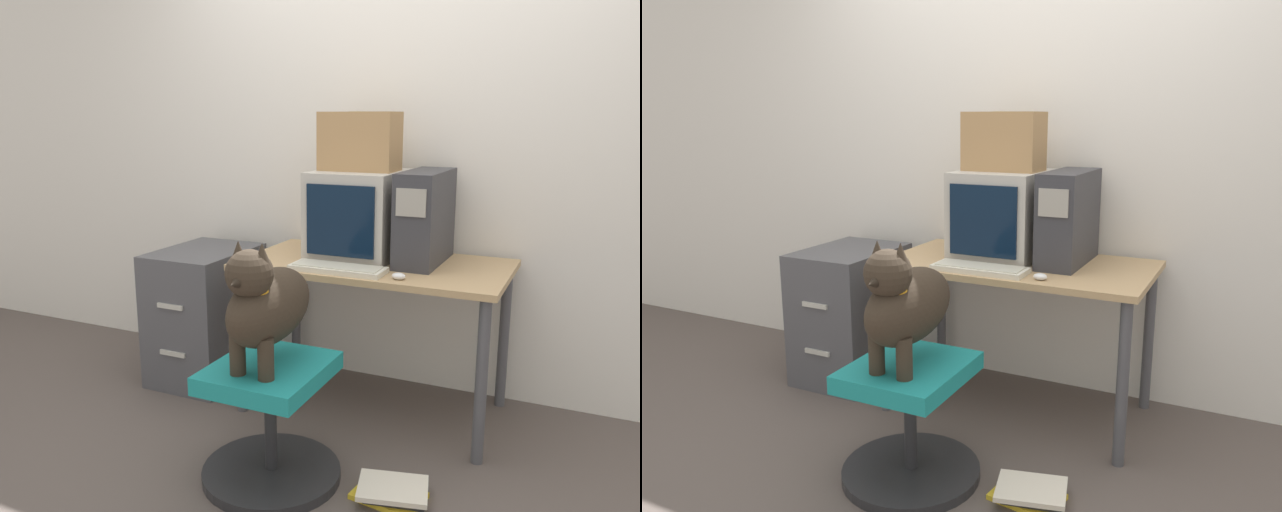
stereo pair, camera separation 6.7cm
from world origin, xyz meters
The scene contains 12 objects.
ground_plane centered at (0.00, 0.00, 0.00)m, with size 12.00×12.00×0.00m, color #564C47.
wall_back centered at (0.00, 0.75, 1.30)m, with size 8.00×0.05×2.60m.
desk centered at (0.00, 0.34, 0.65)m, with size 1.25×0.69×0.75m.
crt_monitor centered at (-0.12, 0.44, 0.96)m, with size 0.40×0.48×0.42m.
pc_tower centered at (0.21, 0.44, 0.96)m, with size 0.18×0.48×0.43m.
keyboard centered at (-0.09, 0.10, 0.76)m, with size 0.43×0.16×0.03m.
computer_mouse centered at (0.20, 0.08, 0.76)m, with size 0.06×0.05×0.03m.
office_chair centered at (-0.16, -0.40, 0.25)m, with size 0.56×0.56×0.48m.
dog centered at (-0.16, -0.42, 0.74)m, with size 0.22×0.53×0.51m.
filing_cabinet centered at (-0.98, 0.34, 0.36)m, with size 0.44×0.61×0.72m.
cardboard_box centered at (-0.12, 0.44, 1.31)m, with size 0.36×0.20×0.28m.
book_stack_floor centered at (0.33, -0.35, 0.03)m, with size 0.31×0.25×0.06m.
Camera 1 is at (0.97, -2.38, 1.42)m, focal length 35.00 mm.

